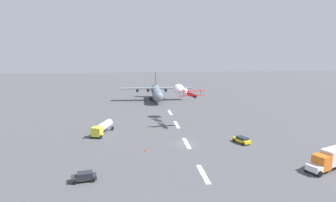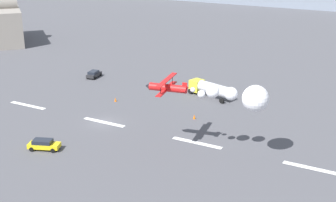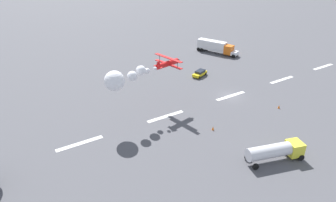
# 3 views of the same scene
# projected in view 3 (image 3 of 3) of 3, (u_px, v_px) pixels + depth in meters

# --- Properties ---
(ground_plane) EXTENTS (440.00, 440.00, 0.00)m
(ground_plane) POSITION_uv_depth(u_px,v_px,m) (231.00, 96.00, 67.06)
(ground_plane) COLOR #4C4C51
(ground_plane) RESTS_ON ground
(runway_stripe_1) EXTENTS (8.00, 0.90, 0.01)m
(runway_stripe_1) POSITION_uv_depth(u_px,v_px,m) (323.00, 67.00, 83.23)
(runway_stripe_1) COLOR white
(runway_stripe_1) RESTS_ON ground
(runway_stripe_2) EXTENTS (8.00, 0.90, 0.01)m
(runway_stripe_2) POSITION_uv_depth(u_px,v_px,m) (282.00, 80.00, 75.14)
(runway_stripe_2) COLOR white
(runway_stripe_2) RESTS_ON ground
(runway_stripe_3) EXTENTS (8.00, 0.90, 0.01)m
(runway_stripe_3) POSITION_uv_depth(u_px,v_px,m) (231.00, 96.00, 67.06)
(runway_stripe_3) COLOR white
(runway_stripe_3) RESTS_ON ground
(runway_stripe_4) EXTENTS (8.00, 0.90, 0.01)m
(runway_stripe_4) POSITION_uv_depth(u_px,v_px,m) (166.00, 116.00, 58.97)
(runway_stripe_4) COLOR white
(runway_stripe_4) RESTS_ON ground
(runway_stripe_5) EXTENTS (8.00, 0.90, 0.01)m
(runway_stripe_5) POSITION_uv_depth(u_px,v_px,m) (80.00, 143.00, 50.89)
(runway_stripe_5) COLOR white
(runway_stripe_5) RESTS_ON ground
(stunt_biplane_red) EXTENTS (17.23, 7.43, 3.57)m
(stunt_biplane_red) POSITION_uv_depth(u_px,v_px,m) (124.00, 78.00, 52.86)
(stunt_biplane_red) COLOR red
(semi_truck_orange) EXTENTS (7.68, 13.17, 3.70)m
(semi_truck_orange) POSITION_uv_depth(u_px,v_px,m) (216.00, 46.00, 92.96)
(semi_truck_orange) COLOR silver
(semi_truck_orange) RESTS_ON ground
(fuel_tanker_truck) EXTENTS (9.53, 5.14, 2.90)m
(fuel_tanker_truck) POSITION_uv_depth(u_px,v_px,m) (276.00, 151.00, 46.19)
(fuel_tanker_truck) COLOR yellow
(fuel_tanker_truck) RESTS_ON ground
(followme_car_yellow) EXTENTS (4.86, 3.34, 1.52)m
(followme_car_yellow) POSITION_uv_depth(u_px,v_px,m) (200.00, 73.00, 76.94)
(followme_car_yellow) COLOR yellow
(followme_car_yellow) RESTS_ON ground
(traffic_cone_near) EXTENTS (0.44, 0.44, 0.75)m
(traffic_cone_near) POSITION_uv_depth(u_px,v_px,m) (279.00, 107.00, 61.78)
(traffic_cone_near) COLOR orange
(traffic_cone_near) RESTS_ON ground
(traffic_cone_far) EXTENTS (0.44, 0.44, 0.75)m
(traffic_cone_far) POSITION_uv_depth(u_px,v_px,m) (213.00, 128.00, 54.50)
(traffic_cone_far) COLOR orange
(traffic_cone_far) RESTS_ON ground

